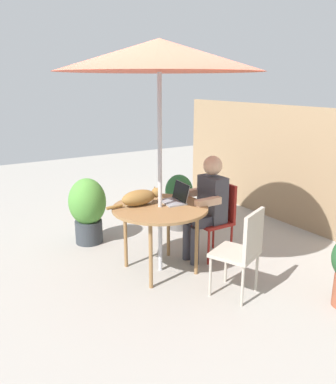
{
  "coord_description": "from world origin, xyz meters",
  "views": [
    {
      "loc": [
        3.47,
        -2.09,
        2.05
      ],
      "look_at": [
        0.0,
        0.1,
        0.9
      ],
      "focal_mm": 37.06,
      "sensor_mm": 36.0,
      "label": 1
    }
  ],
  "objects_px": {
    "chair_empty": "(243,247)",
    "patio_table": "(160,212)",
    "cat": "(141,198)",
    "potted_plant_near_fence": "(88,208)",
    "potted_plant_corner": "(179,199)",
    "patio_umbrella": "(159,56)",
    "laptop": "(177,197)",
    "chair_occupied": "(218,214)",
    "person_seated": "(207,202)"
  },
  "relations": [
    {
      "from": "laptop",
      "to": "cat",
      "type": "bearing_deg",
      "value": -107.88
    },
    {
      "from": "person_seated",
      "to": "laptop",
      "type": "relative_size",
      "value": 3.82
    },
    {
      "from": "patio_umbrella",
      "to": "chair_empty",
      "type": "relative_size",
      "value": 2.74
    },
    {
      "from": "chair_occupied",
      "to": "person_seated",
      "type": "bearing_deg",
      "value": -90.0
    },
    {
      "from": "chair_occupied",
      "to": "laptop",
      "type": "bearing_deg",
      "value": -94.98
    },
    {
      "from": "patio_table",
      "to": "person_seated",
      "type": "xyz_separation_m",
      "value": [
        -0.0,
        0.64,
        0.01
      ]
    },
    {
      "from": "cat",
      "to": "patio_table",
      "type": "bearing_deg",
      "value": 39.47
    },
    {
      "from": "potted_plant_near_fence",
      "to": "potted_plant_corner",
      "type": "xyz_separation_m",
      "value": [
        0.19,
        1.29,
        -0.04
      ]
    },
    {
      "from": "patio_umbrella",
      "to": "cat",
      "type": "relative_size",
      "value": 3.73
    },
    {
      "from": "chair_occupied",
      "to": "chair_empty",
      "type": "height_order",
      "value": "same"
    },
    {
      "from": "laptop",
      "to": "potted_plant_corner",
      "type": "distance_m",
      "value": 1.22
    },
    {
      "from": "laptop",
      "to": "patio_umbrella",
      "type": "bearing_deg",
      "value": -78.88
    },
    {
      "from": "chair_empty",
      "to": "patio_table",
      "type": "bearing_deg",
      "value": -156.66
    },
    {
      "from": "person_seated",
      "to": "potted_plant_corner",
      "type": "relative_size",
      "value": 1.57
    },
    {
      "from": "patio_table",
      "to": "chair_occupied",
      "type": "bearing_deg",
      "value": 90.0
    },
    {
      "from": "potted_plant_near_fence",
      "to": "potted_plant_corner",
      "type": "height_order",
      "value": "potted_plant_near_fence"
    },
    {
      "from": "laptop",
      "to": "potted_plant_corner",
      "type": "relative_size",
      "value": 0.41
    },
    {
      "from": "cat",
      "to": "chair_empty",
      "type": "bearing_deg",
      "value": 26.34
    },
    {
      "from": "patio_table",
      "to": "potted_plant_near_fence",
      "type": "bearing_deg",
      "value": -162.38
    },
    {
      "from": "laptop",
      "to": "cat",
      "type": "xyz_separation_m",
      "value": [
        -0.13,
        -0.39,
        0.02
      ]
    },
    {
      "from": "chair_occupied",
      "to": "laptop",
      "type": "xyz_separation_m",
      "value": [
        -0.05,
        -0.55,
        0.29
      ]
    },
    {
      "from": "patio_umbrella",
      "to": "cat",
      "type": "distance_m",
      "value": 1.47
    },
    {
      "from": "patio_umbrella",
      "to": "chair_empty",
      "type": "height_order",
      "value": "patio_umbrella"
    },
    {
      "from": "patio_umbrella",
      "to": "potted_plant_near_fence",
      "type": "height_order",
      "value": "patio_umbrella"
    },
    {
      "from": "patio_table",
      "to": "chair_occupied",
      "type": "relative_size",
      "value": 1.16
    },
    {
      "from": "patio_umbrella",
      "to": "laptop",
      "type": "distance_m",
      "value": 1.5
    },
    {
      "from": "chair_empty",
      "to": "cat",
      "type": "xyz_separation_m",
      "value": [
        -1.07,
        -0.53,
        0.31
      ]
    },
    {
      "from": "chair_empty",
      "to": "person_seated",
      "type": "xyz_separation_m",
      "value": [
        -0.9,
        0.25,
        0.17
      ]
    },
    {
      "from": "chair_empty",
      "to": "laptop",
      "type": "distance_m",
      "value": 1.0
    },
    {
      "from": "person_seated",
      "to": "laptop",
      "type": "height_order",
      "value": "person_seated"
    },
    {
      "from": "person_seated",
      "to": "cat",
      "type": "xyz_separation_m",
      "value": [
        -0.17,
        -0.78,
        0.14
      ]
    },
    {
      "from": "cat",
      "to": "potted_plant_near_fence",
      "type": "distance_m",
      "value": 1.1
    },
    {
      "from": "patio_umbrella",
      "to": "person_seated",
      "type": "relative_size",
      "value": 1.99
    },
    {
      "from": "person_seated",
      "to": "laptop",
      "type": "xyz_separation_m",
      "value": [
        -0.05,
        -0.4,
        0.12
      ]
    },
    {
      "from": "potted_plant_corner",
      "to": "potted_plant_near_fence",
      "type": "bearing_deg",
      "value": -98.36
    },
    {
      "from": "chair_empty",
      "to": "potted_plant_near_fence",
      "type": "distance_m",
      "value": 2.22
    },
    {
      "from": "potted_plant_near_fence",
      "to": "cat",
      "type": "bearing_deg",
      "value": 13.01
    },
    {
      "from": "patio_umbrella",
      "to": "potted_plant_corner",
      "type": "relative_size",
      "value": 3.11
    },
    {
      "from": "patio_table",
      "to": "patio_umbrella",
      "type": "distance_m",
      "value": 1.6
    },
    {
      "from": "patio_table",
      "to": "laptop",
      "type": "relative_size",
      "value": 3.21
    },
    {
      "from": "chair_occupied",
      "to": "cat",
      "type": "distance_m",
      "value": 1.0
    },
    {
      "from": "chair_empty",
      "to": "chair_occupied",
      "type": "bearing_deg",
      "value": 155.28
    },
    {
      "from": "chair_empty",
      "to": "laptop",
      "type": "relative_size",
      "value": 2.76
    },
    {
      "from": "patio_umbrella",
      "to": "chair_occupied",
      "type": "xyz_separation_m",
      "value": [
        0.0,
        0.8,
        -1.76
      ]
    },
    {
      "from": "patio_umbrella",
      "to": "person_seated",
      "type": "distance_m",
      "value": 1.72
    },
    {
      "from": "chair_empty",
      "to": "person_seated",
      "type": "distance_m",
      "value": 0.95
    },
    {
      "from": "chair_occupied",
      "to": "cat",
      "type": "height_order",
      "value": "cat"
    },
    {
      "from": "chair_occupied",
      "to": "person_seated",
      "type": "xyz_separation_m",
      "value": [
        -0.0,
        -0.16,
        0.17
      ]
    },
    {
      "from": "patio_table",
      "to": "laptop",
      "type": "height_order",
      "value": "laptop"
    },
    {
      "from": "patio_umbrella",
      "to": "laptop",
      "type": "bearing_deg",
      "value": 101.12
    }
  ]
}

